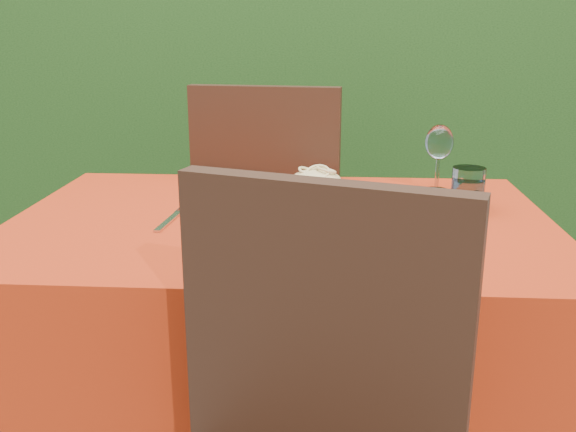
# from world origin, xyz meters

# --- Properties ---
(hedge) EXTENTS (3.20, 0.55, 1.78)m
(hedge) POSITION_xyz_m (0.00, 1.55, 0.92)
(hedge) COLOR black
(hedge) RESTS_ON ground
(dining_table) EXTENTS (1.26, 0.86, 0.75)m
(dining_table) POSITION_xyz_m (0.00, 0.00, 0.60)
(dining_table) COLOR #462516
(dining_table) RESTS_ON ground
(chair_far) EXTENTS (0.50, 0.50, 1.01)m
(chair_far) POSITION_xyz_m (-0.07, 0.58, 0.58)
(chair_far) COLOR black
(chair_far) RESTS_ON ground
(pizza_plate) EXTENTS (0.33, 0.33, 0.05)m
(pizza_plate) POSITION_xyz_m (0.04, -0.15, 0.77)
(pizza_plate) COLOR silver
(pizza_plate) RESTS_ON dining_table
(pasta_plate) EXTENTS (0.22, 0.22, 0.06)m
(pasta_plate) POSITION_xyz_m (0.08, 0.24, 0.77)
(pasta_plate) COLOR white
(pasta_plate) RESTS_ON dining_table
(water_glass) EXTENTS (0.08, 0.08, 0.10)m
(water_glass) POSITION_xyz_m (0.45, 0.10, 0.80)
(water_glass) COLOR white
(water_glass) RESTS_ON dining_table
(wine_glass) EXTENTS (0.07, 0.07, 0.18)m
(wine_glass) POSITION_xyz_m (0.40, 0.27, 0.88)
(wine_glass) COLOR silver
(wine_glass) RESTS_ON dining_table
(fork) EXTENTS (0.05, 0.21, 0.01)m
(fork) POSITION_xyz_m (-0.25, -0.05, 0.75)
(fork) COLOR #B8B7BE
(fork) RESTS_ON dining_table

